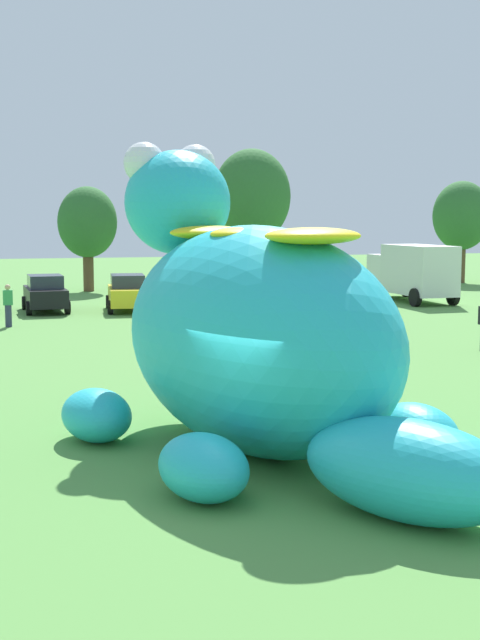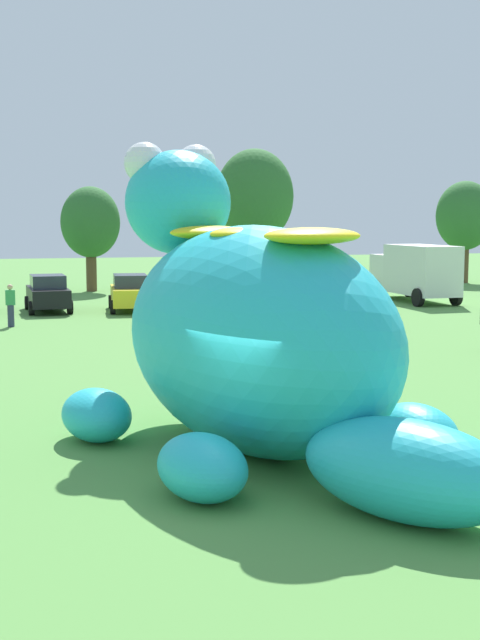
% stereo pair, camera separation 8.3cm
% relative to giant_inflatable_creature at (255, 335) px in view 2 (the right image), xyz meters
% --- Properties ---
extents(ground_plane, '(160.00, 160.00, 0.00)m').
position_rel_giant_inflatable_creature_xyz_m(ground_plane, '(-0.30, -1.77, -2.18)').
color(ground_plane, '#568E42').
extents(giant_inflatable_creature, '(8.07, 10.78, 5.95)m').
position_rel_giant_inflatable_creature_xyz_m(giant_inflatable_creature, '(0.00, 0.00, 0.00)').
color(giant_inflatable_creature, '#23B2C6').
rests_on(giant_inflatable_creature, ground).
extents(car_black, '(2.12, 4.19, 1.72)m').
position_rel_giant_inflatable_creature_xyz_m(car_black, '(-2.96, 25.06, -1.32)').
color(car_black, black).
rests_on(car_black, ground).
extents(car_yellow, '(2.17, 4.22, 1.72)m').
position_rel_giant_inflatable_creature_xyz_m(car_yellow, '(0.77, 24.45, -1.32)').
color(car_yellow, yellow).
rests_on(car_yellow, ground).
extents(car_red, '(2.26, 4.26, 1.72)m').
position_rel_giant_inflatable_creature_xyz_m(car_red, '(4.11, 25.43, -1.32)').
color(car_red, red).
rests_on(car_red, ground).
extents(car_blue, '(2.03, 4.14, 1.72)m').
position_rel_giant_inflatable_creature_xyz_m(car_blue, '(8.15, 25.73, -1.32)').
color(car_blue, '#2347B7').
rests_on(car_blue, ground).
extents(box_truck, '(2.52, 6.46, 2.95)m').
position_rel_giant_inflatable_creature_xyz_m(box_truck, '(15.68, 25.17, -0.58)').
color(box_truck, silver).
rests_on(box_truck, ground).
extents(tree_mid_left, '(3.48, 3.48, 6.18)m').
position_rel_giant_inflatable_creature_xyz_m(tree_mid_left, '(-0.08, 35.73, 1.87)').
color(tree_mid_left, brown).
rests_on(tree_mid_left, ground).
extents(tree_centre_left, '(4.82, 4.82, 8.56)m').
position_rel_giant_inflatable_creature_xyz_m(tree_centre_left, '(9.96, 35.73, 3.42)').
color(tree_centre_left, brown).
rests_on(tree_centre_left, ground).
extents(tree_centre, '(3.82, 3.82, 6.77)m').
position_rel_giant_inflatable_creature_xyz_m(tree_centre, '(24.61, 36.07, 2.25)').
color(tree_centre, brown).
rests_on(tree_centre, ground).
extents(spectator_mid_field, '(0.38, 0.26, 1.71)m').
position_rel_giant_inflatable_creature_xyz_m(spectator_mid_field, '(-4.60, 19.83, -1.32)').
color(spectator_mid_field, '#2D334C').
rests_on(spectator_mid_field, ground).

